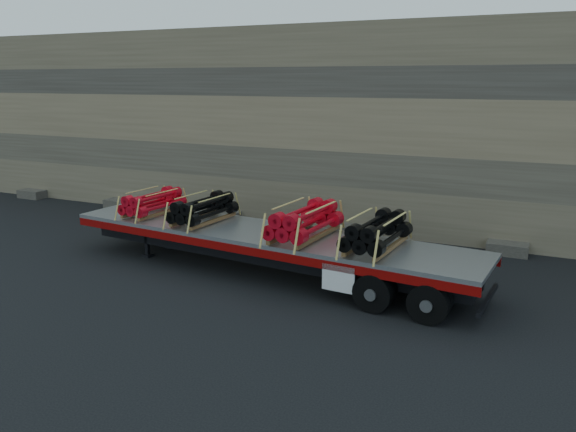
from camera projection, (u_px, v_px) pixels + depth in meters
name	position (u px, v px, depth m)	size (l,w,h in m)	color
ground	(230.00, 269.00, 15.80)	(120.00, 120.00, 0.00)	black
rock_wall	(317.00, 126.00, 20.70)	(44.00, 3.00, 7.00)	#7A6B54
trailer	(264.00, 252.00, 15.31)	(11.87, 2.28, 1.19)	#B4B7BC
bundle_front	(153.00, 203.00, 17.02)	(0.98, 1.95, 0.69)	red
bundle_midfront	(203.00, 210.00, 16.08)	(1.03, 2.06, 0.73)	black
bundle_midrear	(305.00, 222.00, 14.47)	(1.17, 2.33, 0.83)	red
bundle_rear	(377.00, 233.00, 13.52)	(1.09, 2.19, 0.78)	black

